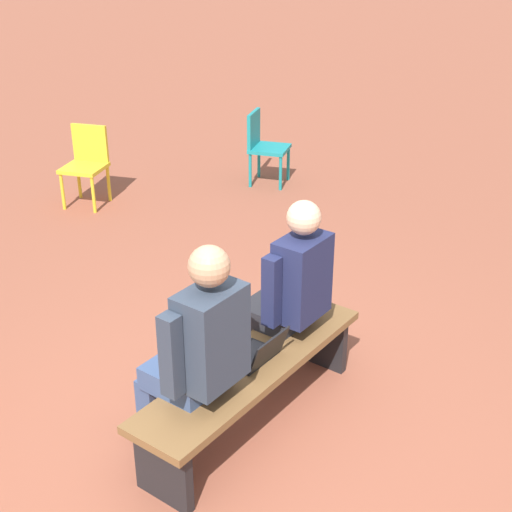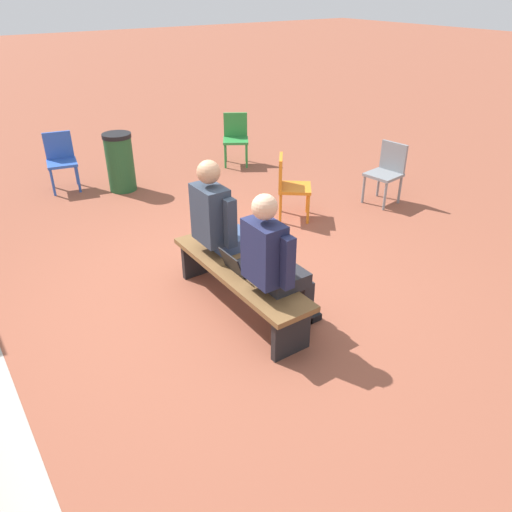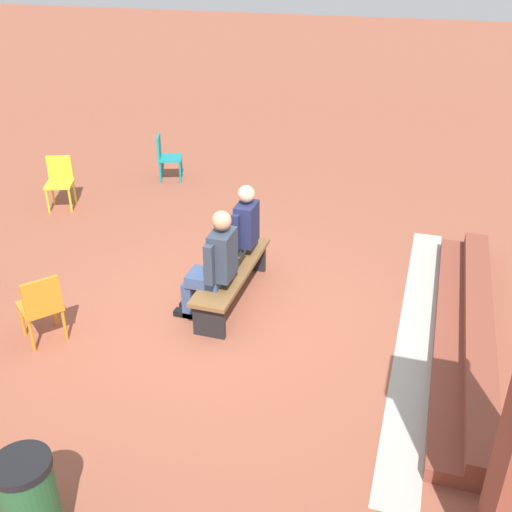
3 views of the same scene
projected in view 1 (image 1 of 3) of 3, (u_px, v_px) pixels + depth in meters
ground_plane at (227, 457)px, 4.18m from camera, size 60.00×60.00×0.00m
bench at (253, 375)px, 4.31m from camera, size 1.80×0.44×0.45m
person_student at (287, 290)px, 4.52m from camera, size 0.55×0.69×1.35m
person_adult at (197, 349)px, 3.88m from camera, size 0.57×0.72×1.39m
laptop at (257, 354)px, 4.26m from camera, size 0.32×0.29×0.21m
plastic_chair_mid_courtyard at (263, 143)px, 8.18m from camera, size 0.54×0.54×0.84m
plastic_chair_near_bench_right at (87, 160)px, 7.61m from camera, size 0.54×0.54×0.84m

